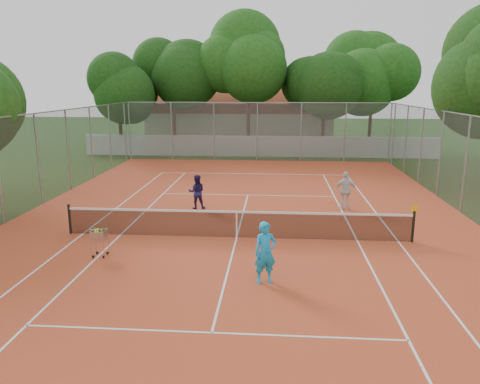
# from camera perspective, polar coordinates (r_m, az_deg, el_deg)

# --- Properties ---
(ground) EXTENTS (120.00, 120.00, 0.00)m
(ground) POSITION_cam_1_polar(r_m,az_deg,el_deg) (16.29, -0.41, -5.65)
(ground) COLOR #15360E
(ground) RESTS_ON ground
(court_pad) EXTENTS (18.00, 34.00, 0.02)m
(court_pad) POSITION_cam_1_polar(r_m,az_deg,el_deg) (16.28, -0.41, -5.61)
(court_pad) COLOR #C24A25
(court_pad) RESTS_ON ground
(court_lines) EXTENTS (10.98, 23.78, 0.01)m
(court_lines) POSITION_cam_1_polar(r_m,az_deg,el_deg) (16.28, -0.41, -5.57)
(court_lines) COLOR white
(court_lines) RESTS_ON court_pad
(tennis_net) EXTENTS (11.88, 0.10, 0.98)m
(tennis_net) POSITION_cam_1_polar(r_m,az_deg,el_deg) (16.13, -0.41, -3.93)
(tennis_net) COLOR black
(tennis_net) RESTS_ON court_pad
(perimeter_fence) EXTENTS (18.00, 34.00, 4.00)m
(perimeter_fence) POSITION_cam_1_polar(r_m,az_deg,el_deg) (15.76, -0.42, 1.26)
(perimeter_fence) COLOR slate
(perimeter_fence) RESTS_ON ground
(boundary_wall) EXTENTS (26.00, 0.30, 1.50)m
(boundary_wall) POSITION_cam_1_polar(r_m,az_deg,el_deg) (34.69, 2.22, 5.59)
(boundary_wall) COLOR silver
(boundary_wall) RESTS_ON ground
(clubhouse) EXTENTS (16.40, 9.00, 4.40)m
(clubhouse) POSITION_cam_1_polar(r_m,az_deg,el_deg) (44.60, 0.14, 9.11)
(clubhouse) COLOR beige
(clubhouse) RESTS_ON ground
(tropical_trees) EXTENTS (29.00, 19.00, 10.00)m
(tropical_trees) POSITION_cam_1_polar(r_m,az_deg,el_deg) (37.40, 2.46, 12.65)
(tropical_trees) COLOR black
(tropical_trees) RESTS_ON ground
(player_near) EXTENTS (0.72, 0.59, 1.68)m
(player_near) POSITION_cam_1_polar(r_m,az_deg,el_deg) (12.48, 3.10, -7.39)
(player_near) COLOR #199EDB
(player_near) RESTS_ON court_pad
(player_far_left) EXTENTS (0.79, 0.66, 1.46)m
(player_far_left) POSITION_cam_1_polar(r_m,az_deg,el_deg) (19.93, -5.30, 0.02)
(player_far_left) COLOR #1F1A4E
(player_far_left) RESTS_ON court_pad
(player_far_right) EXTENTS (0.96, 0.41, 1.63)m
(player_far_right) POSITION_cam_1_polar(r_m,az_deg,el_deg) (20.20, 12.75, 0.17)
(player_far_right) COLOR silver
(player_far_right) RESTS_ON court_pad
(ball_hopper) EXTENTS (0.56, 0.56, 0.92)m
(ball_hopper) POSITION_cam_1_polar(r_m,az_deg,el_deg) (15.05, -16.75, -5.86)
(ball_hopper) COLOR #B5B6BC
(ball_hopper) RESTS_ON court_pad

